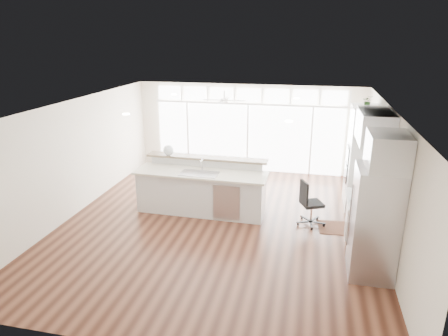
# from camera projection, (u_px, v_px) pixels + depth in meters

# --- Properties ---
(floor) EXTENTS (7.00, 8.00, 0.02)m
(floor) POSITION_uv_depth(u_px,v_px,m) (219.00, 224.00, 9.16)
(floor) COLOR #3A1C12
(floor) RESTS_ON ground
(ceiling) EXTENTS (7.00, 8.00, 0.02)m
(ceiling) POSITION_uv_depth(u_px,v_px,m) (219.00, 106.00, 8.30)
(ceiling) COLOR silver
(ceiling) RESTS_ON wall_back
(wall_back) EXTENTS (7.00, 0.04, 2.70)m
(wall_back) POSITION_uv_depth(u_px,v_px,m) (248.00, 128.00, 12.43)
(wall_back) COLOR white
(wall_back) RESTS_ON floor
(wall_front) EXTENTS (7.00, 0.04, 2.70)m
(wall_front) POSITION_uv_depth(u_px,v_px,m) (146.00, 265.00, 5.03)
(wall_front) COLOR white
(wall_front) RESTS_ON floor
(wall_left) EXTENTS (0.04, 8.00, 2.70)m
(wall_left) POSITION_uv_depth(u_px,v_px,m) (75.00, 157.00, 9.45)
(wall_left) COLOR white
(wall_left) RESTS_ON floor
(wall_right) EXTENTS (0.04, 8.00, 2.70)m
(wall_right) POSITION_uv_depth(u_px,v_px,m) (388.00, 179.00, 8.01)
(wall_right) COLOR white
(wall_right) RESTS_ON floor
(glass_wall) EXTENTS (5.80, 0.06, 2.08)m
(glass_wall) POSITION_uv_depth(u_px,v_px,m) (248.00, 138.00, 12.47)
(glass_wall) COLOR white
(glass_wall) RESTS_ON wall_back
(transom_row) EXTENTS (5.90, 0.06, 0.40)m
(transom_row) POSITION_uv_depth(u_px,v_px,m) (249.00, 95.00, 12.05)
(transom_row) COLOR white
(transom_row) RESTS_ON wall_back
(desk_window) EXTENTS (0.04, 0.85, 0.85)m
(desk_window) POSITION_uv_depth(u_px,v_px,m) (385.00, 165.00, 8.23)
(desk_window) COLOR silver
(desk_window) RESTS_ON wall_right
(ceiling_fan) EXTENTS (1.16, 1.16, 0.32)m
(ceiling_fan) POSITION_uv_depth(u_px,v_px,m) (224.00, 97.00, 11.07)
(ceiling_fan) COLOR white
(ceiling_fan) RESTS_ON ceiling
(recessed_lights) EXTENTS (3.40, 3.00, 0.02)m
(recessed_lights) POSITION_uv_depth(u_px,v_px,m) (221.00, 105.00, 8.49)
(recessed_lights) COLOR white
(recessed_lights) RESTS_ON ceiling
(oven_cabinet) EXTENTS (0.64, 1.20, 2.50)m
(oven_cabinet) POSITION_uv_depth(u_px,v_px,m) (361.00, 158.00, 9.77)
(oven_cabinet) COLOR silver
(oven_cabinet) RESTS_ON floor
(desk_nook) EXTENTS (0.72, 1.30, 0.76)m
(desk_nook) POSITION_uv_depth(u_px,v_px,m) (362.00, 215.00, 8.67)
(desk_nook) COLOR silver
(desk_nook) RESTS_ON floor
(upper_cabinets) EXTENTS (0.64, 1.30, 0.64)m
(upper_cabinets) POSITION_uv_depth(u_px,v_px,m) (375.00, 127.00, 8.04)
(upper_cabinets) COLOR silver
(upper_cabinets) RESTS_ON wall_right
(refrigerator) EXTENTS (0.76, 0.90, 2.00)m
(refrigerator) POSITION_uv_depth(u_px,v_px,m) (375.00, 223.00, 6.95)
(refrigerator) COLOR #B2B2B7
(refrigerator) RESTS_ON floor
(fridge_cabinet) EXTENTS (0.64, 0.90, 0.60)m
(fridge_cabinet) POSITION_uv_depth(u_px,v_px,m) (388.00, 151.00, 6.53)
(fridge_cabinet) COLOR silver
(fridge_cabinet) RESTS_ON wall_right
(framed_photos) EXTENTS (0.06, 0.22, 0.80)m
(framed_photos) POSITION_uv_depth(u_px,v_px,m) (380.00, 163.00, 8.85)
(framed_photos) COLOR black
(framed_photos) RESTS_ON wall_right
(kitchen_island) EXTENTS (3.18, 1.25, 1.26)m
(kitchen_island) POSITION_uv_depth(u_px,v_px,m) (201.00, 188.00, 9.56)
(kitchen_island) COLOR silver
(kitchen_island) RESTS_ON floor
(rug) EXTENTS (1.01, 0.76, 0.01)m
(rug) POSITION_uv_depth(u_px,v_px,m) (340.00, 228.00, 8.92)
(rug) COLOR #361A11
(rug) RESTS_ON floor
(office_chair) EXTENTS (0.70, 0.68, 1.04)m
(office_chair) POSITION_uv_depth(u_px,v_px,m) (312.00, 203.00, 8.94)
(office_chair) COLOR black
(office_chair) RESTS_ON floor
(fishbowl) EXTENTS (0.28, 0.28, 0.26)m
(fishbowl) POSITION_uv_depth(u_px,v_px,m) (169.00, 150.00, 9.90)
(fishbowl) COLOR silver
(fishbowl) RESTS_ON kitchen_island
(monitor) EXTENTS (0.13, 0.44, 0.37)m
(monitor) POSITION_uv_depth(u_px,v_px,m) (361.00, 191.00, 8.51)
(monitor) COLOR black
(monitor) RESTS_ON desk_nook
(keyboard) EXTENTS (0.13, 0.30, 0.01)m
(keyboard) POSITION_uv_depth(u_px,v_px,m) (352.00, 198.00, 8.60)
(keyboard) COLOR silver
(keyboard) RESTS_ON desk_nook
(potted_plant) EXTENTS (0.24, 0.27, 0.21)m
(potted_plant) POSITION_uv_depth(u_px,v_px,m) (368.00, 102.00, 9.35)
(potted_plant) COLOR #2B5323
(potted_plant) RESTS_ON oven_cabinet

